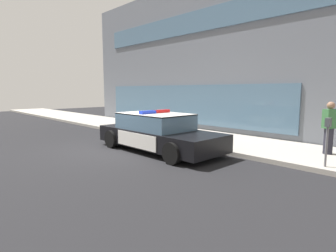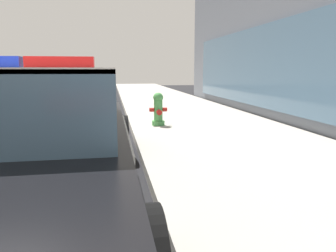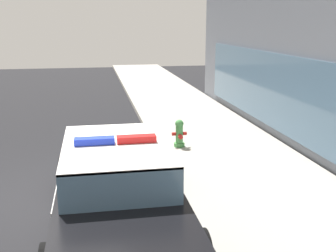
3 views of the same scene
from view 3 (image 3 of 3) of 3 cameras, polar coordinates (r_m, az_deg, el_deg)
ground at (r=8.58m, az=-14.88°, el=-9.29°), size 48.00×48.00×0.00m
sidewalk at (r=9.14m, az=11.62°, el=-7.12°), size 48.00×3.46×0.15m
police_cruiser at (r=7.05m, az=-6.96°, el=-8.16°), size 5.11×2.15×1.49m
fire_hydrant at (r=10.85m, az=1.57°, el=-1.05°), size 0.34×0.39×0.73m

